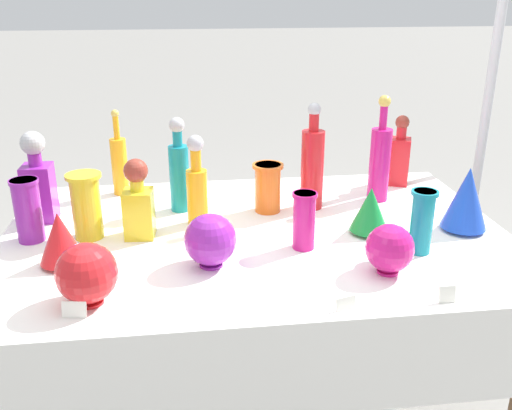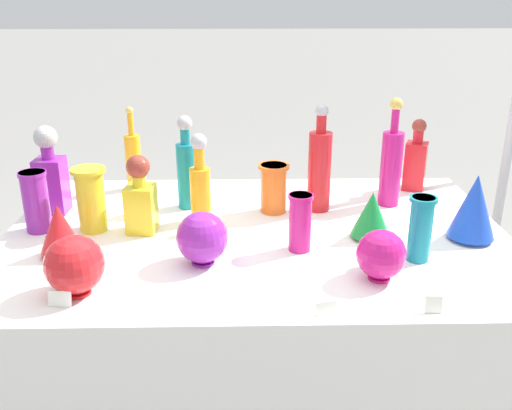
{
  "view_description": "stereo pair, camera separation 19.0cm",
  "coord_description": "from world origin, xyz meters",
  "px_view_note": "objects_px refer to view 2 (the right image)",
  "views": [
    {
      "loc": [
        -0.23,
        -1.76,
        1.55
      ],
      "look_at": [
        0.0,
        0.0,
        0.86
      ],
      "focal_mm": 40.0,
      "sensor_mm": 36.0,
      "label": 1
    },
    {
      "loc": [
        -0.04,
        -1.77,
        1.55
      ],
      "look_at": [
        0.0,
        0.0,
        0.86
      ],
      "focal_mm": 40.0,
      "sensor_mm": 36.0,
      "label": 2
    }
  ],
  "objects_px": {
    "slender_vase_0": "(421,227)",
    "fluted_vase_1": "(372,214)",
    "tall_bottle_0": "(133,159)",
    "slender_vase_1": "(300,221)",
    "tall_bottle_4": "(187,169)",
    "square_decanter_2": "(140,198)",
    "canopy_pole": "(508,150)",
    "round_bowl_1": "(381,254)",
    "square_decanter_1": "(416,160)",
    "round_bowl_0": "(74,265)",
    "slender_vase_4": "(36,200)",
    "square_decanter_0": "(51,174)",
    "tall_bottle_1": "(320,167)",
    "tall_bottle_3": "(200,185)",
    "fluted_vase_2": "(474,206)",
    "slender_vase_2": "(274,186)",
    "slender_vase_3": "(91,198)",
    "tall_bottle_2": "(391,164)",
    "fluted_vase_0": "(60,229)",
    "round_bowl_2": "(202,238)"
  },
  "relations": [
    {
      "from": "slender_vase_1",
      "to": "slender_vase_4",
      "type": "distance_m",
      "value": 0.89
    },
    {
      "from": "tall_bottle_1",
      "to": "tall_bottle_3",
      "type": "xyz_separation_m",
      "value": [
        -0.43,
        -0.1,
        -0.03
      ]
    },
    {
      "from": "slender_vase_0",
      "to": "slender_vase_4",
      "type": "distance_m",
      "value": 1.26
    },
    {
      "from": "tall_bottle_1",
      "to": "round_bowl_2",
      "type": "relative_size",
      "value": 2.42
    },
    {
      "from": "tall_bottle_1",
      "to": "tall_bottle_2",
      "type": "relative_size",
      "value": 0.97
    },
    {
      "from": "slender_vase_4",
      "to": "square_decanter_0",
      "type": "bearing_deg",
      "value": 90.32
    },
    {
      "from": "tall_bottle_4",
      "to": "square_decanter_1",
      "type": "xyz_separation_m",
      "value": [
        0.91,
        0.18,
        -0.03
      ]
    },
    {
      "from": "tall_bottle_1",
      "to": "round_bowl_2",
      "type": "xyz_separation_m",
      "value": [
        -0.4,
        -0.43,
        -0.08
      ]
    },
    {
      "from": "tall_bottle_3",
      "to": "slender_vase_1",
      "type": "relative_size",
      "value": 1.71
    },
    {
      "from": "slender_vase_3",
      "to": "fluted_vase_0",
      "type": "height_order",
      "value": "slender_vase_3"
    },
    {
      "from": "slender_vase_2",
      "to": "slender_vase_3",
      "type": "distance_m",
      "value": 0.64
    },
    {
      "from": "slender_vase_3",
      "to": "round_bowl_1",
      "type": "distance_m",
      "value": 0.97
    },
    {
      "from": "slender_vase_4",
      "to": "fluted_vase_0",
      "type": "xyz_separation_m",
      "value": [
        0.13,
        -0.19,
        -0.02
      ]
    },
    {
      "from": "tall_bottle_0",
      "to": "tall_bottle_2",
      "type": "bearing_deg",
      "value": -11.16
    },
    {
      "from": "canopy_pole",
      "to": "square_decanter_2",
      "type": "bearing_deg",
      "value": -158.45
    },
    {
      "from": "tall_bottle_1",
      "to": "round_bowl_1",
      "type": "relative_size",
      "value": 2.65
    },
    {
      "from": "square_decanter_1",
      "to": "canopy_pole",
      "type": "bearing_deg",
      "value": 22.24
    },
    {
      "from": "slender_vase_1",
      "to": "fluted_vase_1",
      "type": "xyz_separation_m",
      "value": [
        0.24,
        0.08,
        -0.01
      ]
    },
    {
      "from": "slender_vase_1",
      "to": "round_bowl_2",
      "type": "xyz_separation_m",
      "value": [
        -0.3,
        -0.09,
        -0.01
      ]
    },
    {
      "from": "tall_bottle_4",
      "to": "square_decanter_2",
      "type": "bearing_deg",
      "value": -121.1
    },
    {
      "from": "canopy_pole",
      "to": "round_bowl_1",
      "type": "bearing_deg",
      "value": -129.18
    },
    {
      "from": "fluted_vase_2",
      "to": "slender_vase_2",
      "type": "bearing_deg",
      "value": 157.82
    },
    {
      "from": "slender_vase_3",
      "to": "canopy_pole",
      "type": "bearing_deg",
      "value": 19.1
    },
    {
      "from": "tall_bottle_1",
      "to": "round_bowl_2",
      "type": "height_order",
      "value": "tall_bottle_1"
    },
    {
      "from": "slender_vase_0",
      "to": "round_bowl_0",
      "type": "bearing_deg",
      "value": -169.39
    },
    {
      "from": "square_decanter_1",
      "to": "square_decanter_0",
      "type": "bearing_deg",
      "value": -171.16
    },
    {
      "from": "square_decanter_0",
      "to": "slender_vase_3",
      "type": "relative_size",
      "value": 1.47
    },
    {
      "from": "tall_bottle_1",
      "to": "slender_vase_3",
      "type": "height_order",
      "value": "tall_bottle_1"
    },
    {
      "from": "slender_vase_1",
      "to": "slender_vase_3",
      "type": "relative_size",
      "value": 0.84
    },
    {
      "from": "square_decanter_2",
      "to": "canopy_pole",
      "type": "distance_m",
      "value": 1.62
    },
    {
      "from": "square_decanter_1",
      "to": "slender_vase_0",
      "type": "relative_size",
      "value": 1.43
    },
    {
      "from": "tall_bottle_4",
      "to": "slender_vase_0",
      "type": "bearing_deg",
      "value": -31.67
    },
    {
      "from": "tall_bottle_0",
      "to": "square_decanter_1",
      "type": "bearing_deg",
      "value": -1.41
    },
    {
      "from": "round_bowl_1",
      "to": "tall_bottle_4",
      "type": "bearing_deg",
      "value": 135.96
    },
    {
      "from": "slender_vase_0",
      "to": "fluted_vase_1",
      "type": "relative_size",
      "value": 1.26
    },
    {
      "from": "tall_bottle_1",
      "to": "round_bowl_1",
      "type": "distance_m",
      "value": 0.56
    },
    {
      "from": "tall_bottle_0",
      "to": "slender_vase_3",
      "type": "distance_m",
      "value": 0.42
    },
    {
      "from": "square_decanter_1",
      "to": "slender_vase_0",
      "type": "distance_m",
      "value": 0.66
    },
    {
      "from": "tall_bottle_2",
      "to": "tall_bottle_4",
      "type": "height_order",
      "value": "tall_bottle_2"
    },
    {
      "from": "tall_bottle_0",
      "to": "slender_vase_1",
      "type": "distance_m",
      "value": 0.86
    },
    {
      "from": "fluted_vase_0",
      "to": "tall_bottle_0",
      "type": "bearing_deg",
      "value": 79.01
    },
    {
      "from": "square_decanter_2",
      "to": "fluted_vase_2",
      "type": "height_order",
      "value": "square_decanter_2"
    },
    {
      "from": "slender_vase_1",
      "to": "slender_vase_2",
      "type": "bearing_deg",
      "value": 101.49
    },
    {
      "from": "tall_bottle_1",
      "to": "fluted_vase_1",
      "type": "xyz_separation_m",
      "value": [
        0.14,
        -0.26,
        -0.08
      ]
    },
    {
      "from": "tall_bottle_2",
      "to": "tall_bottle_4",
      "type": "xyz_separation_m",
      "value": [
        -0.76,
        -0.01,
        -0.01
      ]
    },
    {
      "from": "tall_bottle_3",
      "to": "slender_vase_1",
      "type": "height_order",
      "value": "tall_bottle_3"
    },
    {
      "from": "slender_vase_2",
      "to": "tall_bottle_3",
      "type": "bearing_deg",
      "value": -161.46
    },
    {
      "from": "square_decanter_1",
      "to": "round_bowl_0",
      "type": "xyz_separation_m",
      "value": [
        -1.15,
        -0.82,
        -0.04
      ]
    },
    {
      "from": "square_decanter_2",
      "to": "slender_vase_2",
      "type": "height_order",
      "value": "square_decanter_2"
    },
    {
      "from": "square_decanter_1",
      "to": "slender_vase_3",
      "type": "distance_m",
      "value": 1.27
    }
  ]
}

